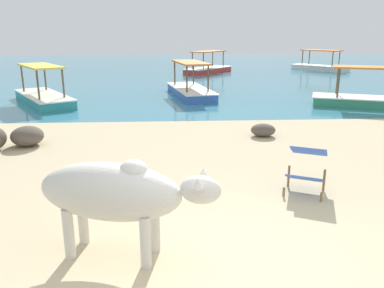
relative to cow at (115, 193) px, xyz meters
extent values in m
cube|color=#CCB78E|center=(1.35, -0.54, -0.74)|extent=(18.00, 14.00, 0.04)
cube|color=teal|center=(1.35, 21.46, -0.76)|extent=(60.00, 36.00, 0.03)
cylinder|color=beige|center=(0.39, 0.06, -0.44)|extent=(0.11, 0.11, 0.56)
cylinder|color=beige|center=(0.31, -0.25, -0.44)|extent=(0.11, 0.11, 0.56)
cylinder|color=beige|center=(-0.41, 0.27, -0.44)|extent=(0.11, 0.11, 0.56)
cylinder|color=beige|center=(-0.50, -0.03, -0.44)|extent=(0.11, 0.11, 0.56)
ellipsoid|color=beige|center=(-0.05, 0.01, 0.01)|extent=(1.62, 0.95, 0.61)
ellipsoid|color=beige|center=(0.86, -0.23, 0.11)|extent=(0.46, 0.34, 0.28)
cone|color=beige|center=(0.90, -0.10, 0.23)|extent=(0.12, 0.12, 0.10)
cone|color=beige|center=(0.82, -0.37, 0.23)|extent=(0.12, 0.12, 0.10)
ellipsoid|color=beige|center=(0.20, -0.06, 0.27)|extent=(0.34, 0.31, 0.20)
cylinder|color=brown|center=(2.68, 1.19, -0.65)|extent=(0.04, 0.04, 0.14)
cylinder|color=brown|center=(2.21, 1.41, -0.65)|extent=(0.04, 0.04, 0.14)
cylinder|color=brown|center=(2.85, 1.56, -0.55)|extent=(0.04, 0.04, 0.34)
cylinder|color=brown|center=(2.39, 1.78, -0.55)|extent=(0.04, 0.04, 0.34)
cube|color=#3D66C6|center=(2.53, 1.49, -0.48)|extent=(0.66, 0.61, 0.21)
cube|color=#3D66C6|center=(2.67, 1.77, -0.15)|extent=(0.67, 0.64, 0.23)
ellipsoid|color=brown|center=(2.70, 4.78, -0.57)|extent=(0.58, 0.49, 0.29)
ellipsoid|color=brown|center=(-2.43, 4.31, -0.51)|extent=(0.83, 0.86, 0.41)
cube|color=white|center=(10.21, 20.88, -0.60)|extent=(3.02, 3.55, 0.28)
cube|color=white|center=(10.21, 20.88, -0.44)|extent=(3.11, 3.64, 0.04)
cylinder|color=brown|center=(11.16, 20.24, 0.01)|extent=(0.06, 0.06, 0.95)
cylinder|color=brown|center=(10.54, 19.78, 0.01)|extent=(0.06, 0.06, 0.95)
cylinder|color=brown|center=(9.88, 21.97, 0.01)|extent=(0.06, 0.06, 0.95)
cylinder|color=brown|center=(9.26, 21.52, 0.01)|extent=(0.06, 0.06, 0.95)
cube|color=orange|center=(10.21, 20.88, 0.52)|extent=(2.25, 2.58, 0.06)
cube|color=teal|center=(-3.71, 9.57, -0.60)|extent=(2.82, 3.65, 0.28)
cube|color=white|center=(-3.71, 9.57, -0.44)|extent=(2.90, 3.74, 0.04)
cylinder|color=brown|center=(-4.60, 10.29, 0.01)|extent=(0.06, 0.06, 0.95)
cylinder|color=brown|center=(-3.95, 10.69, 0.01)|extent=(0.06, 0.06, 0.95)
cylinder|color=brown|center=(-3.48, 8.45, 0.01)|extent=(0.06, 0.06, 0.95)
cylinder|color=brown|center=(-2.82, 8.85, 0.01)|extent=(0.06, 0.06, 0.95)
cube|color=#EFD14C|center=(-3.71, 9.57, 0.52)|extent=(2.11, 2.64, 0.06)
cube|color=#338E66|center=(7.09, 8.29, -0.60)|extent=(3.75, 2.33, 0.28)
cube|color=white|center=(7.09, 8.29, -0.44)|extent=(3.84, 2.41, 0.04)
cylinder|color=brown|center=(5.95, 8.33, 0.01)|extent=(0.06, 0.06, 0.95)
cylinder|color=brown|center=(6.22, 9.04, 0.01)|extent=(0.06, 0.06, 0.95)
cube|color=orange|center=(7.09, 8.29, 0.52)|extent=(2.69, 1.79, 0.06)
cube|color=#3866B7|center=(1.36, 10.87, -0.60)|extent=(1.73, 3.74, 0.28)
cube|color=white|center=(1.36, 10.87, -0.44)|extent=(1.80, 3.82, 0.04)
cylinder|color=brown|center=(0.78, 11.86, 0.01)|extent=(0.06, 0.06, 0.95)
cylinder|color=brown|center=(1.54, 12.00, 0.01)|extent=(0.06, 0.06, 0.95)
cylinder|color=brown|center=(1.17, 9.73, 0.01)|extent=(0.06, 0.06, 0.95)
cylinder|color=brown|center=(1.93, 9.87, 0.01)|extent=(0.06, 0.06, 0.95)
cube|color=orange|center=(1.36, 10.87, 0.52)|extent=(1.37, 2.65, 0.06)
cube|color=#C63833|center=(2.89, 19.67, -0.60)|extent=(3.13, 3.48, 0.28)
cube|color=white|center=(2.89, 19.67, -0.44)|extent=(3.22, 3.57, 0.04)
cylinder|color=brown|center=(2.51, 18.59, 0.01)|extent=(0.06, 0.06, 0.95)
cylinder|color=brown|center=(1.91, 19.08, 0.01)|extent=(0.06, 0.06, 0.95)
cylinder|color=brown|center=(3.88, 20.26, 0.01)|extent=(0.06, 0.06, 0.95)
cylinder|color=brown|center=(3.28, 20.75, 0.01)|extent=(0.06, 0.06, 0.95)
cube|color=orange|center=(2.89, 19.67, 0.52)|extent=(2.32, 2.54, 0.06)
camera|label=1|loc=(0.58, -3.67, 1.57)|focal=35.97mm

